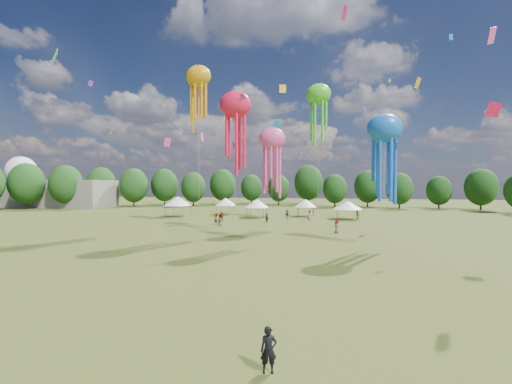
# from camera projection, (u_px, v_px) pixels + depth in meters

# --- Properties ---
(ground) EXTENTS (300.00, 300.00, 0.00)m
(ground) POSITION_uv_depth(u_px,v_px,m) (100.00, 338.00, 14.04)
(ground) COLOR #384416
(ground) RESTS_ON ground
(observer_main) EXTENTS (0.68, 0.54, 1.62)m
(observer_main) POSITION_uv_depth(u_px,v_px,m) (269.00, 350.00, 11.43)
(observer_main) COLOR black
(observer_main) RESTS_ON ground
(spectator_near) EXTENTS (0.93, 0.77, 1.74)m
(spectator_near) POSITION_uv_depth(u_px,v_px,m) (220.00, 221.00, 52.36)
(spectator_near) COLOR gray
(spectator_near) RESTS_ON ground
(spectators_far) EXTENTS (25.39, 20.87, 1.79)m
(spectators_far) POSITION_uv_depth(u_px,v_px,m) (291.00, 217.00, 58.24)
(spectators_far) COLOR gray
(spectators_far) RESTS_ON ground
(festival_tents) EXTENTS (40.03, 11.60, 4.23)m
(festival_tents) POSITION_uv_depth(u_px,v_px,m) (256.00, 203.00, 67.29)
(festival_tents) COLOR #47474C
(festival_tents) RESTS_ON ground
(show_kites) EXTENTS (29.82, 24.30, 25.71)m
(show_kites) POSITION_uv_depth(u_px,v_px,m) (273.00, 114.00, 47.08)
(show_kites) COLOR #F71540
(show_kites) RESTS_ON ground
(small_kites) EXTENTS (67.58, 51.52, 44.93)m
(small_kites) POSITION_uv_depth(u_px,v_px,m) (254.00, 50.00, 54.42)
(small_kites) COLOR #F71540
(small_kites) RESTS_ON ground
(treeline) EXTENTS (201.57, 95.24, 13.43)m
(treeline) POSITION_uv_depth(u_px,v_px,m) (264.00, 185.00, 75.93)
(treeline) COLOR #38281C
(treeline) RESTS_ON ground
(hangar) EXTENTS (40.00, 12.00, 8.00)m
(hangar) POSITION_uv_depth(u_px,v_px,m) (48.00, 194.00, 98.76)
(hangar) COLOR gray
(hangar) RESTS_ON ground
(radome) EXTENTS (9.00, 9.00, 16.00)m
(radome) POSITION_uv_depth(u_px,v_px,m) (21.00, 175.00, 107.67)
(radome) COLOR white
(radome) RESTS_ON ground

